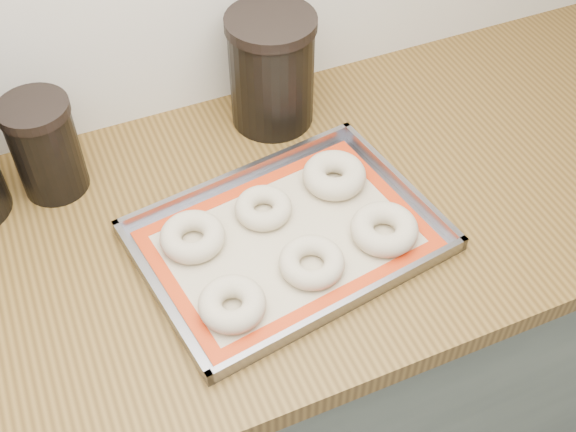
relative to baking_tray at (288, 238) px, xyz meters
name	(u,v)px	position (x,y,z in m)	size (l,w,h in m)	color
cabinet	(181,397)	(-0.21, 0.07, -0.48)	(3.00, 0.65, 0.86)	slate
countertop	(151,261)	(-0.21, 0.07, -0.03)	(3.06, 0.68, 0.04)	brown
baking_tray	(288,238)	(0.00, 0.00, 0.00)	(0.50, 0.40, 0.03)	gray
baking_mat	(288,239)	(0.00, 0.00, 0.00)	(0.46, 0.35, 0.00)	#C6B793
bagel_front_left	(232,304)	(-0.13, -0.10, 0.02)	(0.10, 0.10, 0.04)	beige
bagel_front_mid	(312,262)	(0.01, -0.07, 0.01)	(0.10, 0.10, 0.03)	beige
bagel_front_right	(384,229)	(0.14, -0.06, 0.02)	(0.11, 0.11, 0.04)	beige
bagel_back_left	(193,237)	(-0.14, 0.05, 0.01)	(0.10, 0.10, 0.03)	beige
bagel_back_mid	(263,208)	(-0.02, 0.07, 0.01)	(0.09, 0.09, 0.03)	beige
bagel_back_right	(334,175)	(0.12, 0.08, 0.02)	(0.11, 0.11, 0.04)	beige
canister_mid	(45,147)	(-0.31, 0.27, 0.08)	(0.11, 0.11, 0.18)	black
canister_right	(272,70)	(0.09, 0.29, 0.10)	(0.16, 0.16, 0.21)	black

